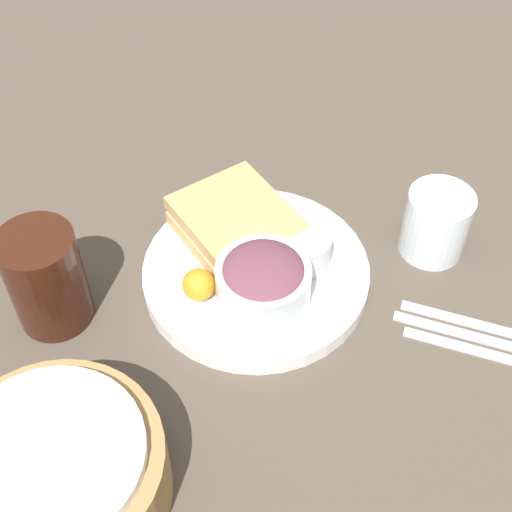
{
  "coord_description": "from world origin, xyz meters",
  "views": [
    {
      "loc": [
        -0.37,
        0.39,
        0.65
      ],
      "look_at": [
        0.0,
        0.0,
        0.04
      ],
      "focal_mm": 50.0,
      "sensor_mm": 36.0,
      "label": 1
    }
  ],
  "objects_px": {
    "water_glass": "(436,223)",
    "salad_bowl": "(263,281)",
    "plate": "(256,273)",
    "fork": "(490,327)",
    "sandwich": "(236,224)",
    "drink_glass": "(46,279)",
    "dressing_cup": "(308,251)",
    "spoon": "(486,353)",
    "bread_basket": "(56,475)",
    "knife": "(488,340)"
  },
  "relations": [
    {
      "from": "drink_glass",
      "to": "spoon",
      "type": "relative_size",
      "value": 0.69
    },
    {
      "from": "bread_basket",
      "to": "spoon",
      "type": "relative_size",
      "value": 1.13
    },
    {
      "from": "fork",
      "to": "sandwich",
      "type": "bearing_deg",
      "value": 176.17
    },
    {
      "from": "plate",
      "to": "knife",
      "type": "bearing_deg",
      "value": -155.42
    },
    {
      "from": "fork",
      "to": "spoon",
      "type": "distance_m",
      "value": 0.04
    },
    {
      "from": "drink_glass",
      "to": "water_glass",
      "type": "relative_size",
      "value": 1.43
    },
    {
      "from": "plate",
      "to": "sandwich",
      "type": "bearing_deg",
      "value": -20.57
    },
    {
      "from": "spoon",
      "to": "water_glass",
      "type": "bearing_deg",
      "value": 121.97
    },
    {
      "from": "sandwich",
      "to": "bread_basket",
      "type": "height_order",
      "value": "bread_basket"
    },
    {
      "from": "bread_basket",
      "to": "fork",
      "type": "relative_size",
      "value": 1.01
    },
    {
      "from": "plate",
      "to": "spoon",
      "type": "xyz_separation_m",
      "value": [
        -0.25,
        -0.1,
        -0.01
      ]
    },
    {
      "from": "dressing_cup",
      "to": "drink_glass",
      "type": "height_order",
      "value": "drink_glass"
    },
    {
      "from": "fork",
      "to": "water_glass",
      "type": "distance_m",
      "value": 0.14
    },
    {
      "from": "fork",
      "to": "knife",
      "type": "height_order",
      "value": "same"
    },
    {
      "from": "fork",
      "to": "plate",
      "type": "bearing_deg",
      "value": -176.18
    },
    {
      "from": "sandwich",
      "to": "spoon",
      "type": "distance_m",
      "value": 0.32
    },
    {
      "from": "drink_glass",
      "to": "spoon",
      "type": "bearing_deg",
      "value": -143.02
    },
    {
      "from": "bread_basket",
      "to": "sandwich",
      "type": "bearing_deg",
      "value": -72.87
    },
    {
      "from": "knife",
      "to": "water_glass",
      "type": "relative_size",
      "value": 2.43
    },
    {
      "from": "knife",
      "to": "salad_bowl",
      "type": "bearing_deg",
      "value": -170.03
    },
    {
      "from": "sandwich",
      "to": "drink_glass",
      "type": "xyz_separation_m",
      "value": [
        0.08,
        0.21,
        0.02
      ]
    },
    {
      "from": "plate",
      "to": "salad_bowl",
      "type": "xyz_separation_m",
      "value": [
        -0.04,
        0.03,
        0.05
      ]
    },
    {
      "from": "plate",
      "to": "water_glass",
      "type": "height_order",
      "value": "water_glass"
    },
    {
      "from": "salad_bowl",
      "to": "bread_basket",
      "type": "xyz_separation_m",
      "value": [
        -0.01,
        0.28,
        -0.01
      ]
    },
    {
      "from": "plate",
      "to": "fork",
      "type": "distance_m",
      "value": 0.27
    },
    {
      "from": "fork",
      "to": "knife",
      "type": "relative_size",
      "value": 0.95
    },
    {
      "from": "plate",
      "to": "knife",
      "type": "distance_m",
      "value": 0.27
    },
    {
      "from": "drink_glass",
      "to": "knife",
      "type": "xyz_separation_m",
      "value": [
        -0.37,
        -0.3,
        -0.06
      ]
    },
    {
      "from": "salad_bowl",
      "to": "fork",
      "type": "xyz_separation_m",
      "value": [
        -0.2,
        -0.16,
        -0.05
      ]
    },
    {
      "from": "sandwich",
      "to": "bread_basket",
      "type": "relative_size",
      "value": 0.78
    },
    {
      "from": "drink_glass",
      "to": "spoon",
      "type": "xyz_separation_m",
      "value": [
        -0.38,
        -0.29,
        -0.06
      ]
    },
    {
      "from": "fork",
      "to": "water_glass",
      "type": "bearing_deg",
      "value": 130.36
    },
    {
      "from": "sandwich",
      "to": "bread_basket",
      "type": "bearing_deg",
      "value": 107.13
    },
    {
      "from": "sandwich",
      "to": "knife",
      "type": "relative_size",
      "value": 0.76
    },
    {
      "from": "water_glass",
      "to": "dressing_cup",
      "type": "bearing_deg",
      "value": 59.53
    },
    {
      "from": "water_glass",
      "to": "salad_bowl",
      "type": "bearing_deg",
      "value": 69.41
    },
    {
      "from": "salad_bowl",
      "to": "spoon",
      "type": "height_order",
      "value": "salad_bowl"
    },
    {
      "from": "bread_basket",
      "to": "spoon",
      "type": "height_order",
      "value": "bread_basket"
    },
    {
      "from": "dressing_cup",
      "to": "fork",
      "type": "height_order",
      "value": "dressing_cup"
    },
    {
      "from": "sandwich",
      "to": "knife",
      "type": "bearing_deg",
      "value": -162.57
    },
    {
      "from": "bread_basket",
      "to": "salad_bowl",
      "type": "bearing_deg",
      "value": -87.51
    },
    {
      "from": "salad_bowl",
      "to": "dressing_cup",
      "type": "distance_m",
      "value": 0.08
    },
    {
      "from": "salad_bowl",
      "to": "water_glass",
      "type": "xyz_separation_m",
      "value": [
        -0.08,
        -0.21,
        -0.01
      ]
    },
    {
      "from": "plate",
      "to": "salad_bowl",
      "type": "bearing_deg",
      "value": 142.67
    },
    {
      "from": "dressing_cup",
      "to": "spoon",
      "type": "xyz_separation_m",
      "value": [
        -0.21,
        -0.05,
        -0.04
      ]
    },
    {
      "from": "drink_glass",
      "to": "bread_basket",
      "type": "xyz_separation_m",
      "value": [
        -0.18,
        0.12,
        -0.02
      ]
    },
    {
      "from": "plate",
      "to": "drink_glass",
      "type": "bearing_deg",
      "value": 56.08
    },
    {
      "from": "dressing_cup",
      "to": "drink_glass",
      "type": "distance_m",
      "value": 0.29
    },
    {
      "from": "plate",
      "to": "fork",
      "type": "relative_size",
      "value": 1.33
    },
    {
      "from": "water_glass",
      "to": "spoon",
      "type": "bearing_deg",
      "value": 146.56
    }
  ]
}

